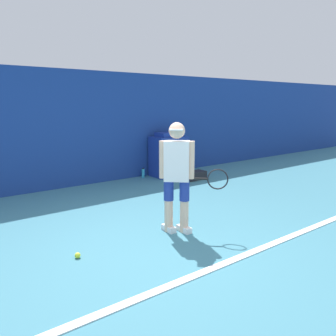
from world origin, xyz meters
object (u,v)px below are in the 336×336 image
Objects in this scene: tennis_ball at (78,255)px; covered_chair at (168,155)px; equipment_bag at (192,176)px; tennis_player at (178,173)px; water_bottle at (143,173)px.

covered_chair is (3.53, 2.97, 0.48)m from tennis_ball.
equipment_bag is at bearing 31.14° from tennis_ball.
tennis_player is 3.30m from equipment_bag.
tennis_ball is 0.10× the size of equipment_bag.
covered_chair is (2.09, 3.02, -0.33)m from tennis_player.
covered_chair is at bearing 97.60° from tennis_player.
covered_chair is 4.58× the size of water_bottle.
tennis_player reaches higher than tennis_ball.
water_bottle is (-0.63, 0.18, -0.41)m from covered_chair.
tennis_ball is 0.06× the size of covered_chair.
tennis_ball is 4.64m from covered_chair.
tennis_ball is (-1.45, 0.05, -0.82)m from tennis_player.
water_bottle is at bearing 131.07° from equipment_bag.
tennis_player is 2.28× the size of equipment_bag.
equipment_bag is at bearing 87.70° from tennis_player.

